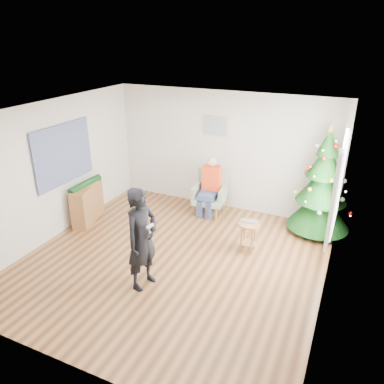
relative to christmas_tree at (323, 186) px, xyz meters
The scene contains 19 objects.
floor 3.19m from the christmas_tree, 135.00° to the right, with size 5.00×5.00×0.00m, color brown.
ceiling 3.44m from the christmas_tree, 135.00° to the right, with size 5.00×5.00×0.00m, color white.
wall_back 2.20m from the christmas_tree, behind, with size 5.00×5.00×0.00m, color silver.
wall_front 5.13m from the christmas_tree, 114.81° to the right, with size 5.00×5.00×0.00m, color silver.
wall_left 5.13m from the christmas_tree, 155.19° to the right, with size 5.00×5.00×0.00m, color silver.
wall_right 2.20m from the christmas_tree, 80.75° to the right, with size 5.00×5.00×0.00m, color silver.
window_panel 1.30m from the christmas_tree, 74.45° to the right, with size 0.04×1.30×1.40m, color white.
curtains 1.29m from the christmas_tree, 75.85° to the right, with size 0.05×1.75×1.50m.
christmas_tree is the anchor object (origin of this frame).
stool 1.81m from the christmas_tree, 128.69° to the right, with size 0.39×0.39×0.58m.
laptop 1.72m from the christmas_tree, 128.69° to the right, with size 0.32×0.21×0.03m, color silver.
armchair 2.37m from the christmas_tree, behind, with size 0.74×0.69×0.96m.
seated_person 2.30m from the christmas_tree, behind, with size 0.41×0.57×1.26m.
standing_man 3.70m from the christmas_tree, 127.80° to the right, with size 0.60×0.40×1.65m, color black.
game_controller 3.61m from the christmas_tree, 125.30° to the right, with size 0.04×0.13×0.04m, color white.
console 4.76m from the christmas_tree, 161.40° to the right, with size 0.30×1.00×0.80m, color brown.
garland 4.73m from the christmas_tree, 161.40° to the right, with size 0.14×0.14×0.90m, color black.
tapestry 5.00m from the christmas_tree, 158.13° to the right, with size 0.03×1.50×1.15m, color black.
framed_picture 2.53m from the christmas_tree, behind, with size 0.52×0.05×0.42m.
Camera 1 is at (2.60, -4.92, 3.72)m, focal length 35.00 mm.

